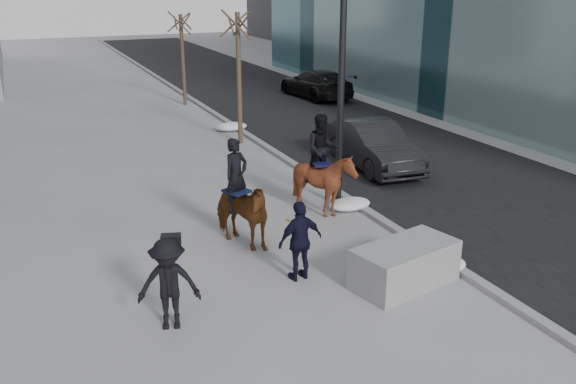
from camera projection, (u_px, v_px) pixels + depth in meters
name	position (u px, v px, depth m)	size (l,w,h in m)	color
ground	(310.00, 274.00, 13.26)	(120.00, 120.00, 0.00)	gray
road	(358.00, 137.00, 24.56)	(8.00, 90.00, 0.01)	black
curb	(266.00, 146.00, 23.00)	(0.25, 90.00, 0.12)	gray
planter	(405.00, 265.00, 12.67)	(2.24, 1.12, 0.89)	#939396
car_near	(373.00, 145.00, 20.44)	(1.64, 4.69, 1.55)	black
car_far	(316.00, 84.00, 32.43)	(2.09, 5.15, 1.49)	black
tree_near	(239.00, 72.00, 22.85)	(1.20, 1.20, 5.44)	#32291D
tree_far	(183.00, 55.00, 30.05)	(1.20, 1.20, 4.90)	#33251E
mounted_left	(239.00, 208.00, 14.34)	(1.64, 2.22, 2.61)	#4D2B0F
mounted_right	(324.00, 176.00, 16.23)	(1.81, 1.94, 2.74)	#47180E
feeder	(300.00, 241.00, 12.76)	(1.07, 0.91, 1.75)	black
camera_crew	(169.00, 284.00, 10.96)	(1.28, 0.96, 1.75)	black
lamppost	(344.00, 23.00, 15.63)	(0.25, 0.80, 9.09)	black
snow_piles	(297.00, 170.00, 19.87)	(1.37, 15.00, 0.35)	silver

